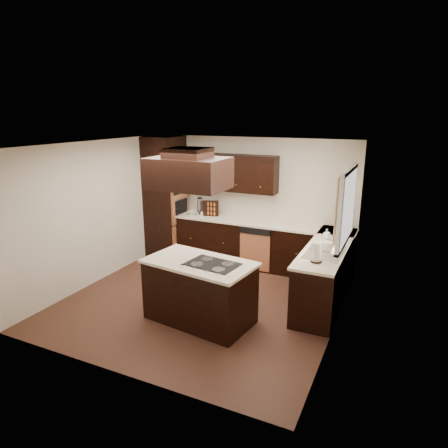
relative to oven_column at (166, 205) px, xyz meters
The scene contains 30 objects.
floor 2.68m from the oven_column, 43.85° to the right, with size 4.20×4.20×0.02m, color brown.
ceiling 2.86m from the oven_column, 43.85° to the right, with size 4.20×4.20×0.02m, color white.
wall_back 1.83m from the oven_column, 12.85° to the left, with size 4.20×0.02×2.50m, color beige.
wall_front 4.21m from the oven_column, 65.05° to the right, with size 4.20×0.02×2.50m, color beige.
wall_left 1.75m from the oven_column, 101.12° to the right, with size 0.02×4.20×2.50m, color beige.
wall_right 4.25m from the oven_column, 23.70° to the right, with size 0.02×4.20×2.50m, color beige.
oven_column is the anchor object (origin of this frame).
wall_oven_face 0.36m from the oven_column, ahead, with size 0.05×0.62×0.78m, color #B36942.
base_cabinets_back 1.92m from the oven_column, ahead, with size 2.93×0.60×0.88m, color black.
base_cabinets_right 3.72m from the oven_column, 12.69° to the right, with size 0.60×2.40×0.88m, color black.
countertop_back 1.82m from the oven_column, ahead, with size 2.93×0.63×0.04m, color white.
countertop_right 3.65m from the oven_column, 12.74° to the right, with size 0.63×2.40×0.04m, color white.
upper_cabinets 1.56m from the oven_column, ahead, with size 2.00×0.34×0.72m, color black.
dishwasher_front 2.21m from the oven_column, ahead, with size 0.60×0.05×0.72m, color #B36942.
window_frame 4.06m from the oven_column, 16.72° to the right, with size 0.06×1.32×1.12m, color silver.
window_pane 4.08m from the oven_column, 16.61° to the right, with size 0.00×1.20×1.00m, color white.
curtain_left 4.15m from the oven_column, 22.59° to the right, with size 0.02×0.34×0.90m, color beige.
curtain_right 3.91m from the oven_column, 10.99° to the right, with size 0.02×0.34×0.90m, color beige.
sink_rim 3.76m from the oven_column, 17.90° to the right, with size 0.52×0.84×0.01m, color silver.
island 3.13m from the oven_column, 48.31° to the right, with size 1.50×0.82×0.88m, color black.
island_top 3.07m from the oven_column, 48.31° to the right, with size 1.55×0.87×0.04m, color white.
cooktop 3.25m from the oven_column, 45.70° to the right, with size 0.71×0.47×0.01m, color black.
range_hood 3.13m from the oven_column, 50.26° to the right, with size 1.05×0.72×0.42m, color black.
hood_duct 3.24m from the oven_column, 50.26° to the right, with size 0.55×0.50×0.13m, color black.
blender_base 0.83m from the oven_column, ahead, with size 0.15×0.15×0.10m, color silver.
blender_pitcher 0.83m from the oven_column, ahead, with size 0.13×0.13×0.26m, color silver.
spice_rack 0.99m from the oven_column, ahead, with size 0.37×0.09×0.31m, color black.
mixing_bowl 0.64m from the oven_column, ahead, with size 0.25×0.25×0.06m, color silver.
soap_bottle 3.51m from the oven_column, ahead, with size 0.08×0.08×0.18m, color silver.
paper_towel 3.90m from the oven_column, 24.56° to the right, with size 0.13×0.13×0.29m, color silver.
Camera 1 is at (2.82, -5.24, 2.96)m, focal length 32.00 mm.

